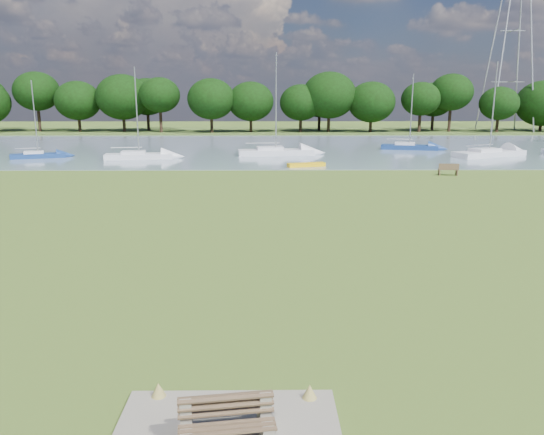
{
  "coord_description": "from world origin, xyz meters",
  "views": [
    {
      "loc": [
        0.73,
        -22.43,
        6.13
      ],
      "look_at": [
        0.94,
        -2.0,
        1.43
      ],
      "focal_mm": 35.0,
      "sensor_mm": 36.0,
      "label": 1
    }
  ],
  "objects_px": {
    "sailboat_1": "(489,152)",
    "sailboat_4": "(38,154)",
    "sailboat_0": "(138,154)",
    "sailboat_6": "(409,145)",
    "riverbank_bench": "(448,169)",
    "kayak": "(306,165)",
    "bench_pair": "(226,420)",
    "sailboat_2": "(275,150)"
  },
  "relations": [
    {
      "from": "riverbank_bench",
      "to": "sailboat_2",
      "type": "height_order",
      "value": "sailboat_2"
    },
    {
      "from": "riverbank_bench",
      "to": "kayak",
      "type": "bearing_deg",
      "value": 160.74
    },
    {
      "from": "sailboat_4",
      "to": "sailboat_6",
      "type": "distance_m",
      "value": 40.33
    },
    {
      "from": "riverbank_bench",
      "to": "kayak",
      "type": "height_order",
      "value": "riverbank_bench"
    },
    {
      "from": "sailboat_2",
      "to": "sailboat_4",
      "type": "height_order",
      "value": "sailboat_2"
    },
    {
      "from": "kayak",
      "to": "sailboat_4",
      "type": "xyz_separation_m",
      "value": [
        -26.45,
        6.94,
        0.26
      ]
    },
    {
      "from": "bench_pair",
      "to": "kayak",
      "type": "height_order",
      "value": "bench_pair"
    },
    {
      "from": "riverbank_bench",
      "to": "sailboat_2",
      "type": "distance_m",
      "value": 19.8
    },
    {
      "from": "bench_pair",
      "to": "riverbank_bench",
      "type": "distance_m",
      "value": 36.15
    },
    {
      "from": "bench_pair",
      "to": "kayak",
      "type": "xyz_separation_m",
      "value": [
        4.23,
        38.0,
        -0.25
      ]
    },
    {
      "from": "sailboat_2",
      "to": "sailboat_6",
      "type": "bearing_deg",
      "value": 13.97
    },
    {
      "from": "sailboat_2",
      "to": "riverbank_bench",
      "type": "bearing_deg",
      "value": -53.55
    },
    {
      "from": "riverbank_bench",
      "to": "sailboat_0",
      "type": "bearing_deg",
      "value": 163.51
    },
    {
      "from": "sailboat_4",
      "to": "bench_pair",
      "type": "bearing_deg",
      "value": -84.0
    },
    {
      "from": "riverbank_bench",
      "to": "sailboat_1",
      "type": "height_order",
      "value": "sailboat_1"
    },
    {
      "from": "sailboat_1",
      "to": "sailboat_6",
      "type": "height_order",
      "value": "sailboat_1"
    },
    {
      "from": "kayak",
      "to": "sailboat_6",
      "type": "xyz_separation_m",
      "value": [
        13.03,
        15.18,
        0.33
      ]
    },
    {
      "from": "sailboat_2",
      "to": "sailboat_0",
      "type": "bearing_deg",
      "value": -172.4
    },
    {
      "from": "bench_pair",
      "to": "sailboat_6",
      "type": "relative_size",
      "value": 0.21
    },
    {
      "from": "bench_pair",
      "to": "kayak",
      "type": "relative_size",
      "value": 0.54
    },
    {
      "from": "riverbank_bench",
      "to": "sailboat_1",
      "type": "xyz_separation_m",
      "value": [
        8.56,
        13.07,
        0.06
      ]
    },
    {
      "from": "bench_pair",
      "to": "sailboat_0",
      "type": "distance_m",
      "value": 45.69
    },
    {
      "from": "riverbank_bench",
      "to": "sailboat_6",
      "type": "distance_m",
      "value": 20.42
    },
    {
      "from": "sailboat_0",
      "to": "sailboat_6",
      "type": "height_order",
      "value": "sailboat_0"
    },
    {
      "from": "sailboat_1",
      "to": "sailboat_4",
      "type": "xyz_separation_m",
      "value": [
        -45.83,
        -1.01,
        -0.06
      ]
    },
    {
      "from": "bench_pair",
      "to": "sailboat_0",
      "type": "xyz_separation_m",
      "value": [
        -11.95,
        44.1,
        0.06
      ]
    },
    {
      "from": "riverbank_bench",
      "to": "sailboat_0",
      "type": "distance_m",
      "value": 29.24
    },
    {
      "from": "sailboat_0",
      "to": "sailboat_2",
      "type": "relative_size",
      "value": 0.85
    },
    {
      "from": "bench_pair",
      "to": "riverbank_bench",
      "type": "xyz_separation_m",
      "value": [
        15.04,
        32.88,
        0.01
      ]
    },
    {
      "from": "bench_pair",
      "to": "sailboat_2",
      "type": "height_order",
      "value": "sailboat_2"
    },
    {
      "from": "kayak",
      "to": "sailboat_4",
      "type": "bearing_deg",
      "value": 148.79
    },
    {
      "from": "sailboat_0",
      "to": "kayak",
      "type": "bearing_deg",
      "value": -28.35
    },
    {
      "from": "sailboat_2",
      "to": "sailboat_4",
      "type": "relative_size",
      "value": 1.37
    },
    {
      "from": "kayak",
      "to": "sailboat_6",
      "type": "height_order",
      "value": "sailboat_6"
    },
    {
      "from": "kayak",
      "to": "sailboat_2",
      "type": "distance_m",
      "value": 9.79
    },
    {
      "from": "bench_pair",
      "to": "sailboat_6",
      "type": "distance_m",
      "value": 55.91
    },
    {
      "from": "sailboat_1",
      "to": "sailboat_4",
      "type": "relative_size",
      "value": 1.25
    },
    {
      "from": "sailboat_1",
      "to": "sailboat_4",
      "type": "bearing_deg",
      "value": 156.36
    },
    {
      "from": "kayak",
      "to": "sailboat_2",
      "type": "xyz_separation_m",
      "value": [
        -2.6,
        9.44,
        0.36
      ]
    },
    {
      "from": "sailboat_0",
      "to": "sailboat_4",
      "type": "bearing_deg",
      "value": 167.63
    },
    {
      "from": "kayak",
      "to": "sailboat_1",
      "type": "bearing_deg",
      "value": 5.78
    },
    {
      "from": "bench_pair",
      "to": "sailboat_0",
      "type": "relative_size",
      "value": 0.21
    }
  ]
}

